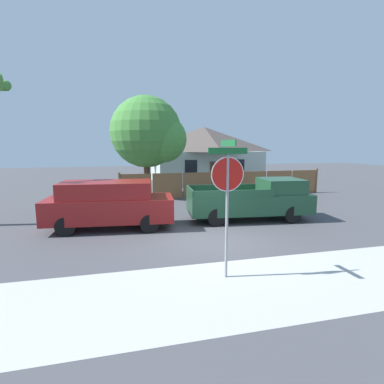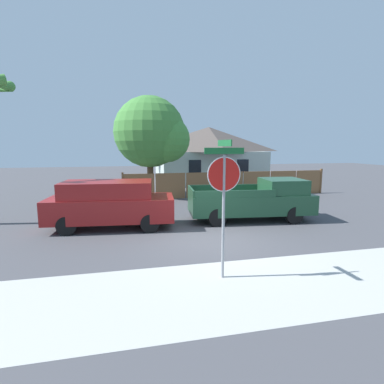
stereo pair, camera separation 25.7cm
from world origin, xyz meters
name	(u,v)px [view 1 (the left image)]	position (x,y,z in m)	size (l,w,h in m)	color
ground_plane	(211,240)	(0.00, 0.00, 0.00)	(80.00, 80.00, 0.00)	#47474C
sidewalk_strip	(258,286)	(0.00, -3.60, 0.00)	(36.00, 3.20, 0.01)	#B2B2AD
wooden_fence	(226,184)	(3.68, 8.49, 0.80)	(13.51, 0.12, 1.70)	brown
house	(204,154)	(4.59, 16.65, 2.56)	(9.71, 6.93, 4.93)	#B2C1B7
oak_tree	(150,134)	(-1.05, 9.61, 4.02)	(4.71, 4.48, 6.37)	brown
red_suv	(109,203)	(-3.46, 2.37, 1.01)	(5.05, 2.38, 1.89)	maroon
orange_pickup	(254,200)	(2.70, 2.35, 0.89)	(5.49, 2.49, 1.82)	#1E472D
stop_sign	(227,185)	(-0.56, -2.95, 2.33)	(0.99, 0.89, 3.40)	gray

